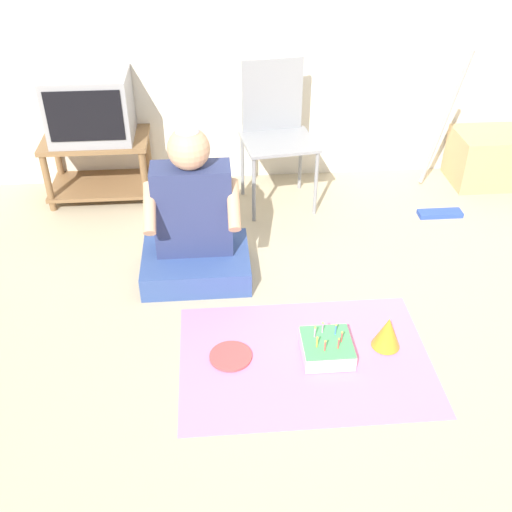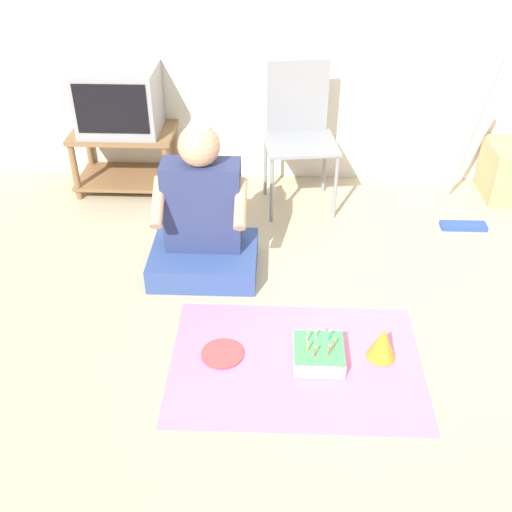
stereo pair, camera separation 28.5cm
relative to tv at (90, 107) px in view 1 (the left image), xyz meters
name	(u,v)px [view 1 (the left image)]	position (x,y,z in m)	size (l,w,h in m)	color
ground_plane	(365,376)	(1.38, -1.80, -0.62)	(16.00, 16.00, 0.00)	tan
tv_stand	(99,162)	(0.00, 0.00, -0.37)	(0.67, 0.41, 0.42)	olive
tv	(90,107)	(0.00, 0.00, 0.00)	(0.51, 0.40, 0.41)	#99999E
folding_chair	(276,125)	(1.15, -0.13, -0.11)	(0.49, 0.45, 0.90)	gray
cardboard_box_stack	(486,158)	(2.63, -0.02, -0.44)	(0.45, 0.38, 0.36)	tan
dust_mop	(442,166)	(2.18, -0.34, -0.33)	(0.28, 0.47, 1.06)	#2D4CB2
person_seated	(194,226)	(0.63, -0.93, -0.32)	(0.58, 0.47, 0.91)	#334C8C
party_cloth	(305,359)	(1.13, -1.67, -0.62)	(1.16, 0.81, 0.01)	pink
birthday_cake	(327,348)	(1.23, -1.65, -0.57)	(0.23, 0.23, 0.15)	silver
party_hat_blue	(387,332)	(1.52, -1.61, -0.53)	(0.14, 0.14, 0.16)	gold
paper_plate	(231,356)	(0.78, -1.63, -0.61)	(0.20, 0.20, 0.01)	#D84C4C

